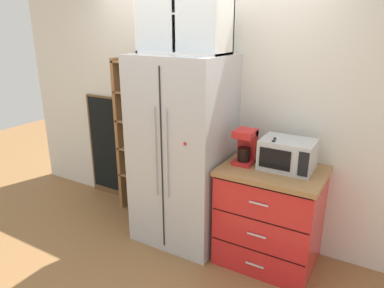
% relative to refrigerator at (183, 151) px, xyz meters
% --- Properties ---
extents(ground_plane, '(10.69, 10.69, 0.00)m').
position_rel_refrigerator_xyz_m(ground_plane, '(-0.00, 0.01, -0.92)').
color(ground_plane, olive).
extents(wall_back_cream, '(4.99, 0.10, 2.55)m').
position_rel_refrigerator_xyz_m(wall_back_cream, '(-0.00, 0.41, 0.35)').
color(wall_back_cream, silver).
rests_on(wall_back_cream, ground).
extents(refrigerator, '(0.86, 0.74, 1.84)m').
position_rel_refrigerator_xyz_m(refrigerator, '(0.00, 0.00, 0.00)').
color(refrigerator, '#B7BABF').
rests_on(refrigerator, ground).
extents(pantry_shelf_column, '(0.53, 0.30, 1.76)m').
position_rel_refrigerator_xyz_m(pantry_shelf_column, '(-0.71, 0.28, -0.01)').
color(pantry_shelf_column, brown).
rests_on(pantry_shelf_column, ground).
extents(counter_cabinet, '(0.87, 0.68, 0.91)m').
position_rel_refrigerator_xyz_m(counter_cabinet, '(0.89, 0.03, -0.46)').
color(counter_cabinet, red).
rests_on(counter_cabinet, ground).
extents(microwave, '(0.44, 0.33, 0.26)m').
position_rel_refrigerator_xyz_m(microwave, '(0.99, 0.08, 0.12)').
color(microwave, '#B7BABF').
rests_on(microwave, counter_cabinet).
extents(coffee_maker, '(0.17, 0.20, 0.31)m').
position_rel_refrigerator_xyz_m(coffee_maker, '(0.63, 0.04, 0.15)').
color(coffee_maker, red).
rests_on(coffee_maker, counter_cabinet).
extents(mug_sage, '(0.12, 0.09, 0.09)m').
position_rel_refrigerator_xyz_m(mug_sage, '(0.89, 0.07, 0.04)').
color(mug_sage, '#8CA37F').
rests_on(mug_sage, counter_cabinet).
extents(mug_charcoal, '(0.11, 0.08, 0.09)m').
position_rel_refrigerator_xyz_m(mug_charcoal, '(0.89, 0.07, 0.04)').
color(mug_charcoal, '#2D2D33').
rests_on(mug_charcoal, counter_cabinet).
extents(bottle_clear, '(0.06, 0.06, 0.29)m').
position_rel_refrigerator_xyz_m(bottle_clear, '(0.89, 0.00, 0.12)').
color(bottle_clear, silver).
rests_on(bottle_clear, counter_cabinet).
extents(bottle_amber, '(0.07, 0.07, 0.27)m').
position_rel_refrigerator_xyz_m(bottle_amber, '(0.89, -0.02, 0.11)').
color(bottle_amber, brown).
rests_on(bottle_amber, counter_cabinet).
extents(upper_cabinet, '(0.83, 0.32, 0.66)m').
position_rel_refrigerator_xyz_m(upper_cabinet, '(-0.00, 0.05, 1.25)').
color(upper_cabinet, silver).
rests_on(upper_cabinet, refrigerator).
extents(chalkboard_menu, '(0.60, 0.04, 1.28)m').
position_rel_refrigerator_xyz_m(chalkboard_menu, '(-1.30, 0.33, -0.28)').
color(chalkboard_menu, brown).
rests_on(chalkboard_menu, ground).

